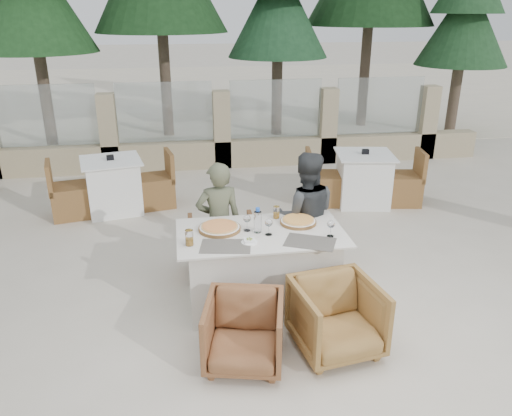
{
  "coord_description": "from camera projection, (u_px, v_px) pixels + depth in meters",
  "views": [
    {
      "loc": [
        -0.8,
        -4.17,
        2.76
      ],
      "look_at": [
        -0.07,
        0.41,
        0.9
      ],
      "focal_mm": 35.0,
      "sensor_mm": 36.0,
      "label": 1
    }
  ],
  "objects": [
    {
      "name": "water_bottle",
      "position": [
        258.0,
        220.0,
        4.72
      ],
      "size": [
        0.09,
        0.09,
        0.25
      ],
      "primitive_type": "cylinder",
      "rotation": [
        0.0,
        0.0,
        0.22
      ],
      "color": "silver",
      "rests_on": "dining_table"
    },
    {
      "name": "wine_glass_corner",
      "position": [
        331.0,
        227.0,
        4.64
      ],
      "size": [
        0.1,
        0.1,
        0.18
      ],
      "primitive_type": null,
      "rotation": [
        0.0,
        0.0,
        0.4
      ],
      "color": "white",
      "rests_on": "dining_table"
    },
    {
      "name": "olive_dish",
      "position": [
        249.0,
        240.0,
        4.54
      ],
      "size": [
        0.12,
        0.12,
        0.04
      ],
      "primitive_type": null,
      "rotation": [
        0.0,
        0.0,
        -0.09
      ],
      "color": "white",
      "rests_on": "dining_table"
    },
    {
      "name": "armchair_near_left",
      "position": [
        244.0,
        332.0,
        4.08
      ],
      "size": [
        0.76,
        0.77,
        0.59
      ],
      "primitive_type": "imported",
      "rotation": [
        0.0,
        0.0,
        -0.23
      ],
      "color": "brown",
      "rests_on": "ground"
    },
    {
      "name": "pine_far_left",
      "position": [
        32.0,
        9.0,
        9.84
      ],
      "size": [
        2.42,
        2.42,
        5.5
      ],
      "primitive_type": "cone",
      "color": "#214D21",
      "rests_on": "ground"
    },
    {
      "name": "wine_glass_near",
      "position": [
        269.0,
        226.0,
        4.67
      ],
      "size": [
        0.09,
        0.09,
        0.18
      ],
      "primitive_type": null,
      "rotation": [
        0.0,
        0.0,
        0.3
      ],
      "color": "silver",
      "rests_on": "dining_table"
    },
    {
      "name": "perimeter_wall_far",
      "position": [
        222.0,
        124.0,
        9.06
      ],
      "size": [
        10.0,
        0.34,
        1.6
      ],
      "primitive_type": null,
      "color": "tan",
      "rests_on": "ground"
    },
    {
      "name": "pizza_right",
      "position": [
        298.0,
        221.0,
        4.95
      ],
      "size": [
        0.4,
        0.4,
        0.05
      ],
      "primitive_type": "cylinder",
      "rotation": [
        0.0,
        0.0,
        0.11
      ],
      "color": "orange",
      "rests_on": "dining_table"
    },
    {
      "name": "bg_table_b",
      "position": [
        363.0,
        179.0,
        7.46
      ],
      "size": [
        1.75,
        1.08,
        0.77
      ],
      "primitive_type": null,
      "rotation": [
        0.0,
        0.0,
        -0.17
      ],
      "color": "white",
      "rests_on": "ground"
    },
    {
      "name": "armchair_far_right",
      "position": [
        303.0,
        247.0,
        5.56
      ],
      "size": [
        0.81,
        0.82,
        0.57
      ],
      "primitive_type": "imported",
      "rotation": [
        0.0,
        0.0,
        2.74
      ],
      "color": "#9B6938",
      "rests_on": "ground"
    },
    {
      "name": "armchair_near_right",
      "position": [
        337.0,
        317.0,
        4.23
      ],
      "size": [
        0.78,
        0.79,
        0.64
      ],
      "primitive_type": "imported",
      "rotation": [
        0.0,
        0.0,
        0.16
      ],
      "color": "olive",
      "rests_on": "ground"
    },
    {
      "name": "pizza_left",
      "position": [
        220.0,
        228.0,
        4.8
      ],
      "size": [
        0.52,
        0.52,
        0.05
      ],
      "primitive_type": "cylinder",
      "rotation": [
        0.0,
        0.0,
        -0.33
      ],
      "color": "#D94F1D",
      "rests_on": "dining_table"
    },
    {
      "name": "wine_glass_centre",
      "position": [
        247.0,
        222.0,
        4.76
      ],
      "size": [
        0.1,
        0.1,
        0.18
      ],
      "primitive_type": null,
      "rotation": [
        0.0,
        0.0,
        0.31
      ],
      "color": "white",
      "rests_on": "dining_table"
    },
    {
      "name": "armchair_far_left",
      "position": [
        223.0,
        249.0,
        5.39
      ],
      "size": [
        0.73,
        0.75,
        0.67
      ],
      "primitive_type": "imported",
      "rotation": [
        0.0,
        0.0,
        3.12
      ],
      "color": "#905B34",
      "rests_on": "ground"
    },
    {
      "name": "diner_right",
      "position": [
        305.0,
        216.0,
        5.29
      ],
      "size": [
        0.75,
        0.62,
        1.41
      ],
      "primitive_type": "imported",
      "rotation": [
        0.0,
        0.0,
        3.0
      ],
      "color": "#36393B",
      "rests_on": "ground"
    },
    {
      "name": "placemat_near_left",
      "position": [
        226.0,
        246.0,
        4.48
      ],
      "size": [
        0.5,
        0.37,
        0.0
      ],
      "primitive_type": "cube",
      "rotation": [
        0.0,
        0.0,
        -0.18
      ],
      "color": "#625C54",
      "rests_on": "dining_table"
    },
    {
      "name": "beer_glass_left",
      "position": [
        189.0,
        238.0,
        4.47
      ],
      "size": [
        0.1,
        0.1,
        0.15
      ],
      "primitive_type": "cylinder",
      "rotation": [
        0.0,
        0.0,
        -0.38
      ],
      "color": "orange",
      "rests_on": "dining_table"
    },
    {
      "name": "bg_table_a",
      "position": [
        113.0,
        186.0,
        7.18
      ],
      "size": [
        1.77,
        1.12,
        0.77
      ],
      "primitive_type": null,
      "rotation": [
        0.0,
        0.0,
        0.2
      ],
      "color": "white",
      "rests_on": "ground"
    },
    {
      "name": "beer_glass_right",
      "position": [
        276.0,
        212.0,
        5.06
      ],
      "size": [
        0.08,
        0.08,
        0.13
      ],
      "primitive_type": "cylinder",
      "rotation": [
        0.0,
        0.0,
        -0.28
      ],
      "color": "orange",
      "rests_on": "dining_table"
    },
    {
      "name": "placemat_near_right",
      "position": [
        310.0,
        242.0,
        4.56
      ],
      "size": [
        0.53,
        0.46,
        0.0
      ],
      "primitive_type": "cube",
      "rotation": [
        0.0,
        0.0,
        -0.44
      ],
      "color": "#58534B",
      "rests_on": "dining_table"
    },
    {
      "name": "pine_centre",
      "position": [
        278.0,
        21.0,
        10.85
      ],
      "size": [
        2.2,
        2.2,
        5.0
      ],
      "primitive_type": "cone",
      "color": "#224F2C",
      "rests_on": "ground"
    },
    {
      "name": "dining_table",
      "position": [
        261.0,
        268.0,
        4.91
      ],
      "size": [
        1.6,
        0.9,
        0.77
      ],
      "primitive_type": null,
      "color": "silver",
      "rests_on": "ground"
    },
    {
      "name": "sand_patch",
      "position": [
        198.0,
        91.0,
        17.79
      ],
      "size": [
        30.0,
        16.0,
        0.01
      ],
      "primitive_type": "cube",
      "color": "beige",
      "rests_on": "ground"
    },
    {
      "name": "ground",
      "position": [
        269.0,
        306.0,
        4.96
      ],
      "size": [
        80.0,
        80.0,
        0.0
      ],
      "primitive_type": "plane",
      "color": "beige",
      "rests_on": "ground"
    },
    {
      "name": "diner_left",
      "position": [
        219.0,
        223.0,
        5.25
      ],
      "size": [
        0.5,
        0.35,
        1.32
      ],
      "primitive_type": "imported",
      "rotation": [
        0.0,
        0.0,
        3.21
      ],
      "color": "#585C43",
      "rests_on": "ground"
    },
    {
      "name": "pine_far_right",
      "position": [
        464.0,
        33.0,
        10.88
      ],
      "size": [
        1.98,
        1.98,
        4.5
      ],
      "primitive_type": "cone",
      "color": "#214A26",
      "rests_on": "ground"
    }
  ]
}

